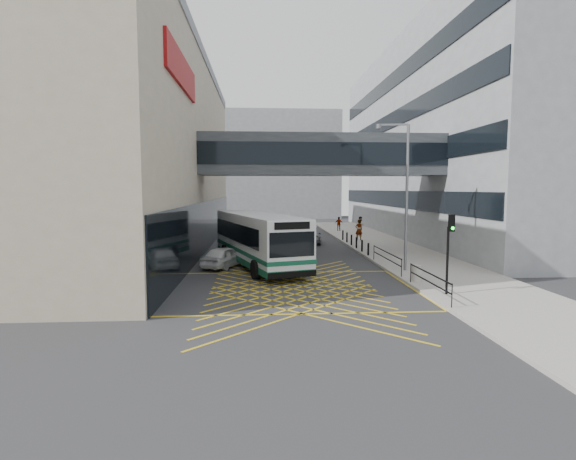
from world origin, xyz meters
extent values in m
plane|color=#333335|center=(0.00, 0.00, 0.00)|extent=(120.00, 120.00, 0.00)
cube|color=#B9A98E|center=(-18.00, 16.00, 8.00)|extent=(24.00, 42.00, 16.00)
cube|color=black|center=(-5.96, 16.00, 2.00)|extent=(0.10, 41.50, 4.00)
cube|color=maroon|center=(-5.92, 4.00, 11.50)|extent=(0.18, 9.00, 1.80)
cube|color=gray|center=(-5.96, 16.00, 15.60)|extent=(0.12, 41.50, 0.80)
cube|color=gray|center=(24.00, 24.00, 10.00)|extent=(24.00, 44.00, 20.00)
cube|color=black|center=(11.96, 24.00, 4.00)|extent=(0.10, 43.50, 1.60)
cube|color=black|center=(11.96, 24.00, 8.00)|extent=(0.10, 43.50, 1.60)
cube|color=black|center=(11.96, 24.00, 12.00)|extent=(0.10, 43.50, 1.60)
cube|color=black|center=(11.96, 24.00, 16.00)|extent=(0.10, 43.50, 1.60)
cube|color=gray|center=(-2.00, 60.00, 9.00)|extent=(28.00, 16.00, 18.00)
cube|color=#373D42|center=(3.00, 12.00, 7.50)|extent=(20.00, 4.00, 3.00)
cube|color=black|center=(3.00, 9.98, 7.50)|extent=(19.50, 0.06, 1.60)
cube|color=black|center=(3.00, 14.02, 7.50)|extent=(19.50, 0.06, 1.60)
cube|color=#A5A097|center=(9.00, 15.00, 0.08)|extent=(6.00, 54.00, 0.16)
cube|color=gold|center=(0.00, 0.00, 0.00)|extent=(12.00, 9.00, 0.01)
cube|color=silver|center=(-1.75, 6.72, 1.85)|extent=(6.14, 12.22, 2.93)
cube|color=#105239|center=(-1.75, 6.72, 0.57)|extent=(6.20, 12.28, 0.37)
cube|color=#105239|center=(-1.75, 6.72, 1.14)|extent=(6.22, 12.28, 0.24)
cube|color=black|center=(-1.94, 7.34, 2.23)|extent=(5.75, 10.79, 1.14)
cube|color=black|center=(0.02, 1.03, 2.12)|extent=(2.41, 0.83, 1.30)
cube|color=black|center=(0.03, 1.01, 3.10)|extent=(1.89, 0.64, 0.38)
cube|color=silver|center=(-1.75, 6.72, 3.33)|extent=(6.09, 12.11, 0.11)
cube|color=black|center=(0.03, 1.01, 0.54)|extent=(2.63, 0.91, 0.33)
cube|color=black|center=(-3.52, 12.42, 0.54)|extent=(2.63, 0.91, 0.33)
cylinder|color=black|center=(-1.89, 2.57, 0.54)|extent=(0.61, 1.13, 1.09)
cylinder|color=black|center=(0.72, 3.39, 0.54)|extent=(0.61, 1.13, 1.09)
cylinder|color=black|center=(-4.09, 9.63, 0.54)|extent=(0.61, 1.13, 1.09)
cylinder|color=black|center=(-1.47, 10.44, 0.54)|extent=(0.61, 1.13, 1.09)
imported|color=white|center=(-3.91, 6.57, 0.69)|extent=(3.40, 4.65, 1.37)
imported|color=black|center=(1.26, 13.31, 0.65)|extent=(2.83, 4.43, 1.29)
imported|color=gray|center=(3.12, 18.76, 0.65)|extent=(2.13, 4.31, 1.30)
cylinder|color=black|center=(6.93, -2.16, 1.72)|extent=(0.13, 0.13, 3.12)
cube|color=black|center=(6.98, -2.35, 3.46)|extent=(0.29, 0.22, 0.78)
sphere|color=#19E533|center=(7.00, -2.44, 3.23)|extent=(0.18, 0.18, 0.15)
cylinder|color=slate|center=(7.00, 3.98, 4.44)|extent=(0.20, 0.20, 8.55)
cube|color=slate|center=(6.16, 4.12, 8.71)|extent=(1.70, 0.40, 0.11)
cylinder|color=slate|center=(5.32, 4.27, 8.63)|extent=(0.35, 0.35, 0.27)
cylinder|color=#ADA89E|center=(6.54, 0.78, 0.58)|extent=(0.49, 0.49, 0.85)
cube|color=black|center=(6.15, -2.00, 1.11)|extent=(0.05, 5.00, 0.05)
cube|color=black|center=(6.15, -2.00, 0.71)|extent=(0.05, 5.00, 0.05)
cube|color=black|center=(6.15, 5.00, 1.11)|extent=(0.05, 6.00, 0.05)
cube|color=black|center=(6.15, 5.00, 0.71)|extent=(0.05, 6.00, 0.05)
cylinder|color=black|center=(6.15, -4.50, 0.66)|extent=(0.04, 0.04, 1.00)
cylinder|color=black|center=(6.15, 0.50, 0.66)|extent=(0.04, 0.04, 1.00)
cylinder|color=black|center=(6.15, 2.00, 0.66)|extent=(0.04, 0.04, 1.00)
cylinder|color=black|center=(6.15, 8.00, 0.66)|extent=(0.04, 0.04, 1.00)
cylinder|color=black|center=(6.25, 10.00, 0.61)|extent=(0.14, 0.14, 0.90)
cylinder|color=black|center=(6.25, 12.00, 0.61)|extent=(0.14, 0.14, 0.90)
cylinder|color=black|center=(6.25, 14.00, 0.61)|extent=(0.14, 0.14, 0.90)
cylinder|color=black|center=(6.25, 16.00, 0.61)|extent=(0.14, 0.14, 0.90)
cylinder|color=black|center=(6.25, 18.00, 0.61)|extent=(0.14, 0.14, 0.90)
cylinder|color=black|center=(6.25, 20.00, 0.61)|extent=(0.14, 0.14, 0.90)
imported|color=gray|center=(7.67, 19.51, 1.13)|extent=(0.87, 0.70, 1.95)
imported|color=gray|center=(9.24, 25.62, 1.08)|extent=(1.04, 0.96, 1.85)
imported|color=gray|center=(7.54, 29.31, 0.96)|extent=(1.01, 0.62, 1.59)
camera|label=1|loc=(-1.66, -21.97, 4.99)|focal=28.00mm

